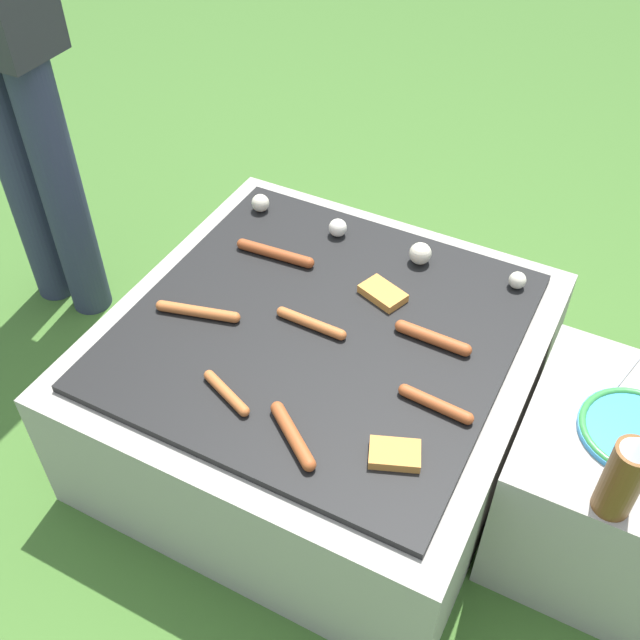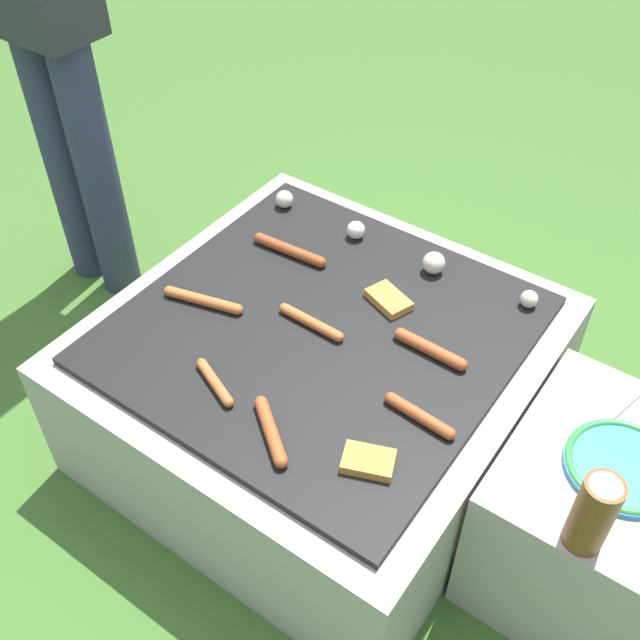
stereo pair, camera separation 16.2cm
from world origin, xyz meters
TOP-DOWN VIEW (x-y plane):
  - ground_plane at (0.00, 0.00)m, footprint 14.00×14.00m
  - grill at (0.00, 0.00)m, footprint 0.92×0.92m
  - side_ledge at (0.67, 0.02)m, footprint 0.40×0.46m
  - sausage_mid_right at (-0.26, -0.09)m, footprint 0.19×0.07m
  - sausage_front_left at (-0.02, -0.01)m, footprint 0.17×0.03m
  - sausage_back_right at (0.31, -0.10)m, footprint 0.16×0.04m
  - sausage_front_center at (-0.21, 0.16)m, footprint 0.21×0.04m
  - sausage_mid_left at (0.24, 0.07)m, footprint 0.18×0.03m
  - sausage_back_center at (-0.07, -0.26)m, footprint 0.13×0.07m
  - sausage_front_right at (0.10, -0.30)m, footprint 0.14×0.11m
  - bread_slice_left at (0.08, 0.15)m, footprint 0.12×0.09m
  - bread_slice_center at (0.28, -0.24)m, footprint 0.11×0.09m
  - mushroom_row at (-0.01, 0.31)m, footprint 0.72×0.07m
  - plate_colorful at (0.67, 0.02)m, footprint 0.21×0.21m
  - condiment_bottle at (0.66, -0.16)m, footprint 0.07×0.07m
  - fork_utensil at (0.63, 0.20)m, footprint 0.06×0.18m

SIDE VIEW (x-z plane):
  - ground_plane at x=0.00m, z-range 0.00..0.00m
  - grill at x=0.00m, z-range 0.00..0.38m
  - side_ledge at x=0.67m, z-range 0.00..0.38m
  - fork_utensil at x=0.63m, z-range 0.38..0.39m
  - plate_colorful at x=0.67m, z-range 0.38..0.40m
  - bread_slice_left at x=0.08m, z-range 0.38..0.40m
  - bread_slice_center at x=0.28m, z-range 0.38..0.40m
  - sausage_back_center at x=-0.07m, z-range 0.38..0.40m
  - sausage_front_left at x=-0.02m, z-range 0.38..0.40m
  - sausage_mid_right at x=-0.26m, z-range 0.38..0.40m
  - sausage_back_right at x=0.31m, z-range 0.38..0.40m
  - sausage_front_center at x=-0.21m, z-range 0.38..0.40m
  - sausage_front_right at x=0.10m, z-range 0.38..0.40m
  - sausage_mid_left at x=0.24m, z-range 0.38..0.41m
  - mushroom_row at x=-0.01m, z-range 0.37..0.43m
  - condiment_bottle at x=0.66m, z-range 0.37..0.57m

